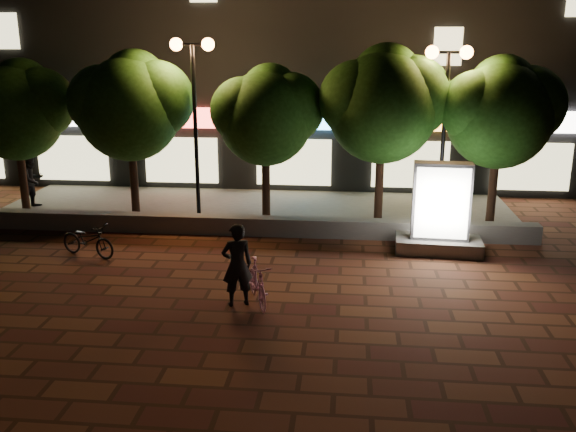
# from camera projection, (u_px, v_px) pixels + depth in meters

# --- Properties ---
(ground) EXTENTS (80.00, 80.00, 0.00)m
(ground) POSITION_uv_depth(u_px,v_px,m) (210.00, 289.00, 13.41)
(ground) COLOR brown
(ground) RESTS_ON ground
(retaining_wall) EXTENTS (16.00, 0.45, 0.50)m
(retaining_wall) POSITION_uv_depth(u_px,v_px,m) (242.00, 225.00, 17.17)
(retaining_wall) COLOR slate
(retaining_wall) RESTS_ON ground
(sidewalk) EXTENTS (16.00, 5.00, 0.08)m
(sidewalk) POSITION_uv_depth(u_px,v_px,m) (255.00, 209.00, 19.62)
(sidewalk) COLOR slate
(sidewalk) RESTS_ON ground
(building_block) EXTENTS (28.00, 8.12, 11.30)m
(building_block) POSITION_uv_depth(u_px,v_px,m) (278.00, 45.00, 24.48)
(building_block) COLOR black
(building_block) RESTS_ON ground
(tree_far_left) EXTENTS (3.36, 2.80, 4.63)m
(tree_far_left) POSITION_uv_depth(u_px,v_px,m) (17.00, 107.00, 18.41)
(tree_far_left) COLOR black
(tree_far_left) RESTS_ON sidewalk
(tree_left) EXTENTS (3.60, 3.00, 4.89)m
(tree_left) POSITION_uv_depth(u_px,v_px,m) (131.00, 103.00, 18.03)
(tree_left) COLOR black
(tree_left) RESTS_ON sidewalk
(tree_mid) EXTENTS (3.24, 2.70, 4.50)m
(tree_mid) POSITION_uv_depth(u_px,v_px,m) (267.00, 112.00, 17.71)
(tree_mid) COLOR black
(tree_mid) RESTS_ON sidewalk
(tree_right) EXTENTS (3.72, 3.10, 5.07)m
(tree_right) POSITION_uv_depth(u_px,v_px,m) (384.00, 101.00, 17.30)
(tree_right) COLOR black
(tree_right) RESTS_ON sidewalk
(tree_far_right) EXTENTS (3.48, 2.90, 4.76)m
(tree_far_right) POSITION_uv_depth(u_px,v_px,m) (501.00, 109.00, 17.04)
(tree_far_right) COLOR black
(tree_far_right) RESTS_ON sidewalk
(street_lamp_left) EXTENTS (1.26, 0.36, 5.18)m
(street_lamp_left) POSITION_uv_depth(u_px,v_px,m) (194.00, 83.00, 17.43)
(street_lamp_left) COLOR black
(street_lamp_left) RESTS_ON sidewalk
(street_lamp_right) EXTENTS (1.26, 0.36, 4.98)m
(street_lamp_right) POSITION_uv_depth(u_px,v_px,m) (447.00, 90.00, 16.80)
(street_lamp_right) COLOR black
(street_lamp_right) RESTS_ON sidewalk
(ad_kiosk) EXTENTS (2.20, 1.20, 2.31)m
(ad_kiosk) POSITION_uv_depth(u_px,v_px,m) (440.00, 217.00, 15.53)
(ad_kiosk) COLOR slate
(ad_kiosk) RESTS_ON ground
(scooter_pink) EXTENTS (0.93, 1.59, 0.92)m
(scooter_pink) POSITION_uv_depth(u_px,v_px,m) (257.00, 283.00, 12.54)
(scooter_pink) COLOR #E890C6
(scooter_pink) RESTS_ON ground
(rider) EXTENTS (0.74, 0.63, 1.72)m
(rider) POSITION_uv_depth(u_px,v_px,m) (237.00, 265.00, 12.38)
(rider) COLOR black
(rider) RESTS_ON ground
(scooter_parked) EXTENTS (1.70, 1.06, 0.84)m
(scooter_parked) POSITION_uv_depth(u_px,v_px,m) (88.00, 240.00, 15.35)
(scooter_parked) COLOR black
(scooter_parked) RESTS_ON ground
(pedestrian) EXTENTS (0.87, 1.00, 1.75)m
(pedestrian) POSITION_uv_depth(u_px,v_px,m) (32.00, 180.00, 19.46)
(pedestrian) COLOR black
(pedestrian) RESTS_ON sidewalk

